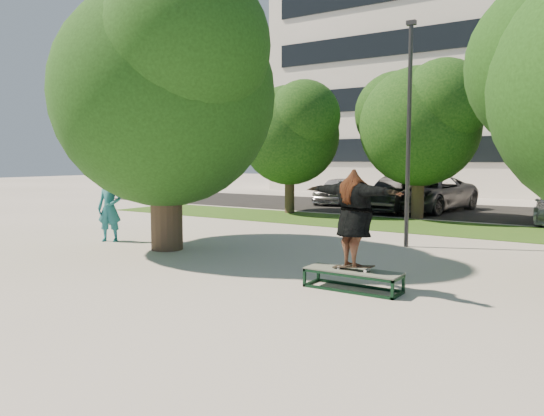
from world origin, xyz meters
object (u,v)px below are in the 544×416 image
Objects in this scene: grind_box at (353,280)px; car_silver_a at (339,190)px; car_dark at (400,194)px; car_grey at (428,194)px; bystander at (110,209)px; tree_left at (164,83)px; lamppost at (409,132)px.

car_silver_a reaches higher than grind_box.
car_grey is (0.97, 0.92, 0.00)m from car_dark.
bystander reaches higher than car_dark.
car_silver_a is (-2.51, 15.41, -3.70)m from tree_left.
lamppost is at bearing 0.69° from bystander.
tree_left is at bearing -143.58° from lamppost.
bystander is at bearing -95.24° from car_silver_a.
tree_left is 13.69m from car_dark.
tree_left is 14.72m from car_grey.
grind_box is 8.58m from bystander.
tree_left reaches higher than bystander.
lamppost reaches higher than car_silver_a.
car_silver_a is 0.72× the size of car_grey.
grind_box is 0.93× the size of bystander.
bystander is 14.90m from car_grey.
car_silver_a is 0.86× the size of car_dark.
bystander reaches higher than grind_box.
grind_box is 0.42× the size of car_silver_a.
car_grey is at bearing 48.74° from car_dark.
car_silver_a is 5.44m from car_grey.
tree_left is at bearing -92.74° from car_dark.
car_grey is at bearing 102.38° from grind_box.
tree_left is 3.95× the size of grind_box.
car_silver_a is at bearing 64.15° from bystander.
bystander is at bearing -102.31° from car_dark.
tree_left is at bearing 167.35° from grind_box.
grind_box is at bearing -12.65° from tree_left.
tree_left is 1.67× the size of car_silver_a.
bystander is 0.39× the size of car_dark.
tree_left reaches higher than car_silver_a.
car_dark is at bearing 106.72° from grind_box.
car_dark is at bearing -34.42° from car_silver_a.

